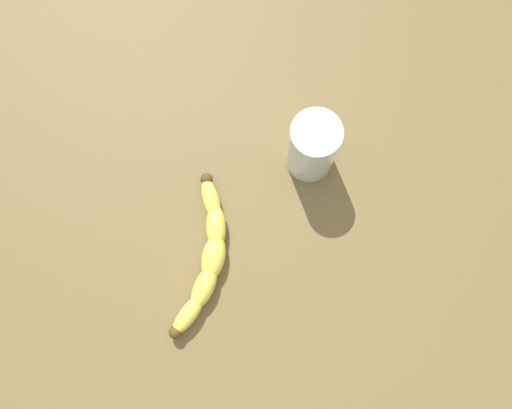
% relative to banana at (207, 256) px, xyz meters
% --- Properties ---
extents(wooden_tabletop, '(1.20, 1.20, 0.03)m').
position_rel_banana_xyz_m(wooden_tabletop, '(0.08, 0.08, -0.03)').
color(wooden_tabletop, brown).
rests_on(wooden_tabletop, ground).
extents(banana, '(0.08, 0.24, 0.03)m').
position_rel_banana_xyz_m(banana, '(0.00, 0.00, 0.00)').
color(banana, '#E9DE4C').
rests_on(banana, wooden_tabletop).
extents(smoothie_glass, '(0.07, 0.07, 0.12)m').
position_rel_banana_xyz_m(smoothie_glass, '(0.10, 0.19, 0.04)').
color(smoothie_glass, silver).
rests_on(smoothie_glass, wooden_tabletop).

